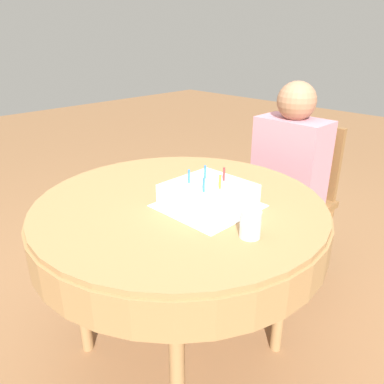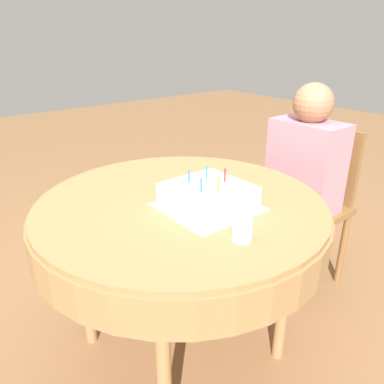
{
  "view_description": "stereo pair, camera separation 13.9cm",
  "coord_description": "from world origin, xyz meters",
  "px_view_note": "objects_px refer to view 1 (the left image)",
  "views": [
    {
      "loc": [
        0.96,
        -0.89,
        1.35
      ],
      "look_at": [
        0.05,
        0.01,
        0.8
      ],
      "focal_mm": 35.0,
      "sensor_mm": 36.0,
      "label": 1
    },
    {
      "loc": [
        1.05,
        -0.79,
        1.35
      ],
      "look_at": [
        0.05,
        0.01,
        0.8
      ],
      "focal_mm": 35.0,
      "sensor_mm": 36.0,
      "label": 2
    }
  ],
  "objects_px": {
    "chair": "(293,194)",
    "person": "(287,167)",
    "birthday_cake": "(208,195)",
    "drinking_glass": "(250,224)"
  },
  "relations": [
    {
      "from": "birthday_cake",
      "to": "drinking_glass",
      "type": "height_order",
      "value": "birthday_cake"
    },
    {
      "from": "person",
      "to": "birthday_cake",
      "type": "bearing_deg",
      "value": -80.15
    },
    {
      "from": "drinking_glass",
      "to": "chair",
      "type": "bearing_deg",
      "value": 111.9
    },
    {
      "from": "birthday_cake",
      "to": "person",
      "type": "bearing_deg",
      "value": 99.41
    },
    {
      "from": "person",
      "to": "birthday_cake",
      "type": "distance_m",
      "value": 0.78
    },
    {
      "from": "chair",
      "to": "drinking_glass",
      "type": "relative_size",
      "value": 9.85
    },
    {
      "from": "chair",
      "to": "birthday_cake",
      "type": "relative_size",
      "value": 3.24
    },
    {
      "from": "chair",
      "to": "drinking_glass",
      "type": "xyz_separation_m",
      "value": [
        0.37,
        -0.93,
        0.3
      ]
    },
    {
      "from": "chair",
      "to": "person",
      "type": "bearing_deg",
      "value": -90.0
    },
    {
      "from": "chair",
      "to": "person",
      "type": "relative_size",
      "value": 0.78
    }
  ]
}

